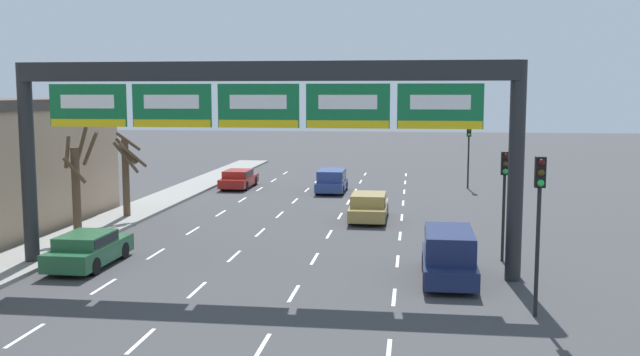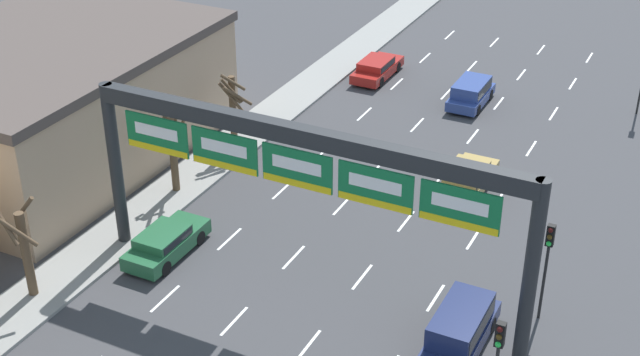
# 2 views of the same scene
# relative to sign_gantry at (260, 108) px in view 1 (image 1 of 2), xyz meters

# --- Properties ---
(lane_dashes) EXTENTS (10.02, 67.00, 0.01)m
(lane_dashes) POSITION_rel_sign_gantry_xyz_m (-0.00, -0.16, -6.03)
(lane_dashes) COLOR white
(lane_dashes) RESTS_ON ground_plane
(sign_gantry) EXTENTS (18.65, 0.70, 7.71)m
(sign_gantry) POSITION_rel_sign_gantry_xyz_m (0.00, 0.00, 0.00)
(sign_gantry) COLOR #232628
(sign_gantry) RESTS_ON ground_plane
(suv_blue) EXTENTS (1.85, 4.09, 1.52)m
(suv_blue) POSITION_rel_sign_gantry_xyz_m (0.16, 21.38, -5.19)
(suv_blue) COLOR navy
(suv_blue) RESTS_ON ground_plane
(suv_navy) EXTENTS (1.83, 4.78, 1.79)m
(suv_navy) POSITION_rel_sign_gantry_xyz_m (6.80, -0.23, -5.05)
(suv_navy) COLOR #19234C
(suv_navy) RESTS_ON ground_plane
(car_gold) EXTENTS (1.91, 4.67, 1.42)m
(car_gold) POSITION_rel_sign_gantry_xyz_m (3.25, 11.33, -5.28)
(car_gold) COLOR #A88947
(car_gold) RESTS_ON ground_plane
(car_green) EXTENTS (1.82, 4.40, 1.31)m
(car_green) POSITION_rel_sign_gantry_xyz_m (-6.73, -0.01, -5.33)
(car_green) COLOR #235B38
(car_green) RESTS_ON ground_plane
(car_red) EXTENTS (1.86, 4.63, 1.28)m
(car_red) POSITION_rel_sign_gantry_xyz_m (-6.52, 22.75, -5.35)
(car_red) COLOR maroon
(car_red) RESTS_ON ground_plane
(traffic_light_near_gantry) EXTENTS (0.30, 0.35, 4.32)m
(traffic_light_near_gantry) POSITION_rel_sign_gantry_xyz_m (9.04, 2.94, -2.94)
(traffic_light_near_gantry) COLOR black
(traffic_light_near_gantry) RESTS_ON ground_plane
(traffic_light_mid_block) EXTENTS (0.30, 0.35, 4.76)m
(traffic_light_mid_block) POSITION_rel_sign_gantry_xyz_m (9.15, -4.14, -2.64)
(traffic_light_mid_block) COLOR black
(traffic_light_mid_block) RESTS_ON ground_plane
(traffic_light_far_end) EXTENTS (0.30, 0.35, 4.50)m
(traffic_light_far_end) POSITION_rel_sign_gantry_xyz_m (9.28, 24.52, -2.82)
(traffic_light_far_end) COLOR black
(traffic_light_far_end) RESTS_ON ground_plane
(tree_bare_closest) EXTENTS (1.51, 1.39, 4.47)m
(tree_bare_closest) POSITION_rel_sign_gantry_xyz_m (-9.32, 10.03, -3.45)
(tree_bare_closest) COLOR brown
(tree_bare_closest) RESTS_ON sidewalk_left
(tree_bare_second) EXTENTS (1.62, 1.82, 4.98)m
(tree_bare_second) POSITION_rel_sign_gantry_xyz_m (-9.50, 4.88, -3.43)
(tree_bare_second) COLOR brown
(tree_bare_second) RESTS_ON sidewalk_left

